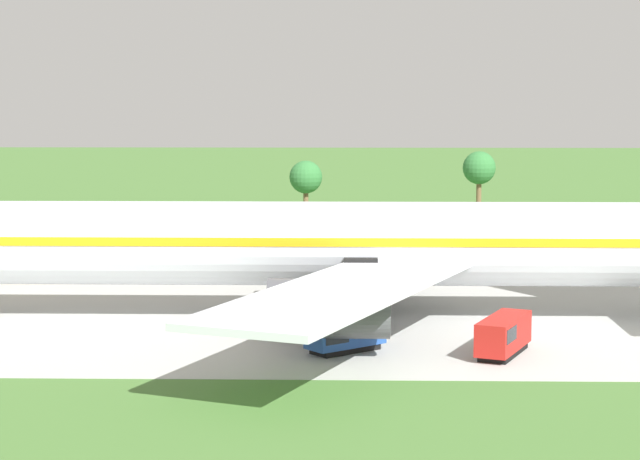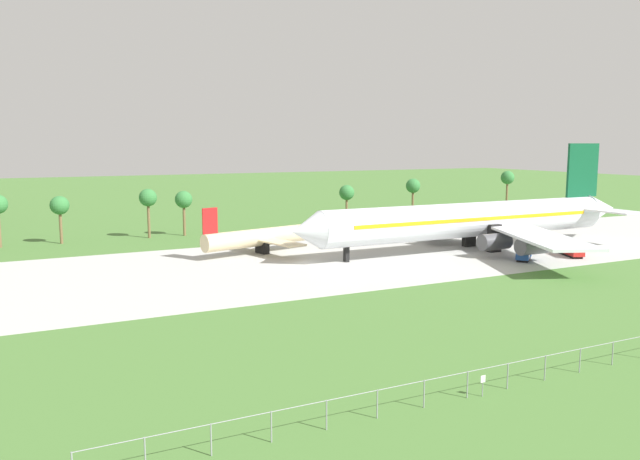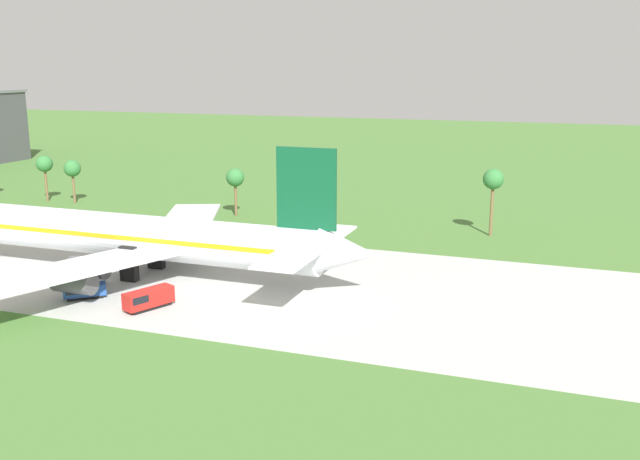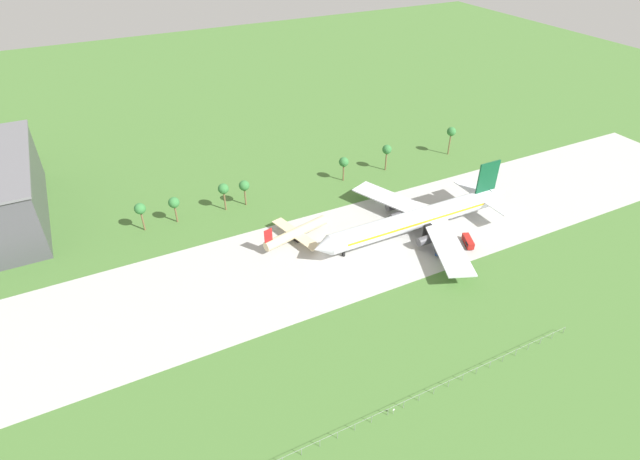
# 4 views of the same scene
# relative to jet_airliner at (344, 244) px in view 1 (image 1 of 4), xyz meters

# --- Properties ---
(jet_airliner) EXTENTS (72.72, 58.93, 19.25)m
(jet_airliner) POSITION_rel_jet_airliner_xyz_m (0.00, 0.00, 0.00)
(jet_airliner) COLOR silver
(jet_airliner) RESTS_ON ground_plane
(baggage_tug) EXTENTS (4.35, 6.67, 2.45)m
(baggage_tug) POSITION_rel_jet_airliner_xyz_m (10.15, -12.64, -4.19)
(baggage_tug) COLOR black
(baggage_tug) RESTS_ON ground_plane
(catering_van) EXTENTS (5.36, 4.89, 1.82)m
(catering_van) POSITION_rel_jet_airliner_xyz_m (-0.00, -11.90, -4.51)
(catering_van) COLOR black
(catering_van) RESTS_ON ground_plane
(palm_tree_row) EXTENTS (126.81, 3.60, 11.89)m
(palm_tree_row) POSITION_rel_jet_airliner_xyz_m (-25.99, 41.08, 2.57)
(palm_tree_row) COLOR brown
(palm_tree_row) RESTS_ON ground_plane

